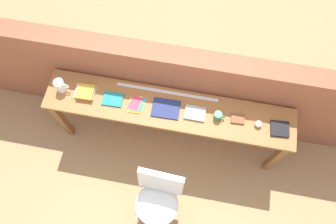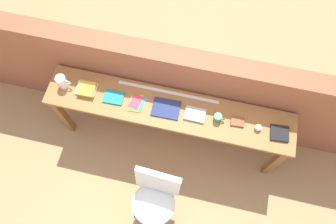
% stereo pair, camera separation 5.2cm
% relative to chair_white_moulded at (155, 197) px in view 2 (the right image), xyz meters
% --- Properties ---
extents(ground_plane, '(40.00, 40.00, 0.00)m').
position_rel_chair_white_moulded_xyz_m(ground_plane, '(-0.04, 0.51, -0.53)').
color(ground_plane, tan).
extents(brick_wall_back, '(6.00, 0.20, 1.33)m').
position_rel_chair_white_moulded_xyz_m(brick_wall_back, '(-0.04, 1.15, 0.14)').
color(brick_wall_back, '#935138').
rests_on(brick_wall_back, ground).
extents(sideboard, '(2.50, 0.44, 0.88)m').
position_rel_chair_white_moulded_xyz_m(sideboard, '(-0.04, 0.81, 0.21)').
color(sideboard, '#996033').
rests_on(sideboard, ground).
extents(chair_white_moulded, '(0.46, 0.47, 0.89)m').
position_rel_chair_white_moulded_xyz_m(chair_white_moulded, '(0.00, 0.00, 0.00)').
color(chair_white_moulded, white).
rests_on(chair_white_moulded, ground).
extents(pitcher_white, '(0.14, 0.10, 0.18)m').
position_rel_chair_white_moulded_xyz_m(pitcher_white, '(-1.14, 0.82, 0.43)').
color(pitcher_white, white).
rests_on(pitcher_white, sideboard).
extents(book_stack_leftmost, '(0.21, 0.18, 0.06)m').
position_rel_chair_white_moulded_xyz_m(book_stack_leftmost, '(-0.89, 0.82, 0.38)').
color(book_stack_leftmost, white).
rests_on(book_stack_leftmost, sideboard).
extents(magazine_cycling, '(0.20, 0.16, 0.02)m').
position_rel_chair_white_moulded_xyz_m(magazine_cycling, '(-0.61, 0.80, 0.36)').
color(magazine_cycling, '#19757A').
rests_on(magazine_cycling, sideboard).
extents(pamphlet_pile_colourful, '(0.16, 0.20, 0.01)m').
position_rel_chair_white_moulded_xyz_m(pamphlet_pile_colourful, '(-0.37, 0.79, 0.36)').
color(pamphlet_pile_colourful, '#3399D8').
rests_on(pamphlet_pile_colourful, sideboard).
extents(book_open_centre, '(0.28, 0.21, 0.02)m').
position_rel_chair_white_moulded_xyz_m(book_open_centre, '(-0.07, 0.80, 0.36)').
color(book_open_centre, navy).
rests_on(book_open_centre, sideboard).
extents(book_grey_hardcover, '(0.20, 0.15, 0.03)m').
position_rel_chair_white_moulded_xyz_m(book_grey_hardcover, '(0.22, 0.80, 0.37)').
color(book_grey_hardcover, '#9E9EA3').
rests_on(book_grey_hardcover, sideboard).
extents(mug, '(0.11, 0.08, 0.09)m').
position_rel_chair_white_moulded_xyz_m(mug, '(0.44, 0.80, 0.40)').
color(mug, '#338C4C').
rests_on(mug, sideboard).
extents(leather_journal_brown, '(0.14, 0.11, 0.02)m').
position_rel_chair_white_moulded_xyz_m(leather_journal_brown, '(0.63, 0.82, 0.37)').
color(leather_journal_brown, brown).
rests_on(leather_journal_brown, sideboard).
extents(sports_ball_small, '(0.07, 0.07, 0.07)m').
position_rel_chair_white_moulded_xyz_m(sports_ball_small, '(0.83, 0.79, 0.39)').
color(sports_ball_small, silver).
rests_on(sports_ball_small, sideboard).
extents(book_repair_rightmost, '(0.19, 0.17, 0.03)m').
position_rel_chair_white_moulded_xyz_m(book_repair_rightmost, '(1.04, 0.79, 0.37)').
color(book_repair_rightmost, black).
rests_on(book_repair_rightmost, sideboard).
extents(ruler_metal_back_edge, '(1.03, 0.03, 0.00)m').
position_rel_chair_white_moulded_xyz_m(ruler_metal_back_edge, '(-0.09, 0.98, 0.35)').
color(ruler_metal_back_edge, silver).
rests_on(ruler_metal_back_edge, sideboard).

